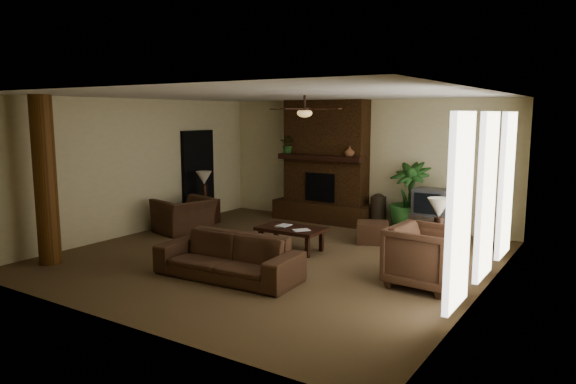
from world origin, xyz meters
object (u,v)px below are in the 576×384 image
Objects in this scene: sofa at (228,250)px; floor_plant at (409,214)px; armchair_left at (184,210)px; lamp_right at (439,211)px; lamp_left at (204,180)px; armchair_right at (426,254)px; side_table_right at (434,257)px; floor_vase at (378,209)px; side_table_left at (205,211)px; log_column at (45,181)px; ottoman at (373,232)px; tv_stand at (429,227)px; coffee_table at (291,231)px.

sofa is 1.51× the size of floor_plant.
armchair_left is 1.70× the size of lamp_right.
lamp_left is 5.71m from lamp_right.
armchair_right is at bearing -85.34° from lamp_right.
lamp_left reaches higher than armchair_left.
armchair_left is 5.37m from side_table_right.
armchair_right is (5.45, -0.72, 0.01)m from armchair_left.
floor_vase is at bearing 80.41° from sofa.
side_table_left is at bearing 170.29° from side_table_right.
armchair_right is at bearing 21.32° from sofa.
floor_plant reaches higher than floor_vase.
log_column is 4.31× the size of lamp_left.
lamp_right is (2.61, 1.96, 0.56)m from sofa.
log_column is 5.09× the size of side_table_left.
sofa reaches higher than floor_vase.
armchair_left is (-2.78, 1.94, 0.04)m from sofa.
log_column is 1.87× the size of floor_plant.
log_column is 4.31× the size of lamp_right.
floor_plant is (-1.42, 3.19, -0.07)m from armchair_right.
ottoman is 1.20m from floor_plant.
tv_stand is 1.55× the size of side_table_left.
side_table_right is (1.64, -1.37, 0.08)m from ottoman.
armchair_left reaches higher than floor_vase.
armchair_right is 1.65× the size of ottoman.
coffee_table is at bearing -179.79° from side_table_right.
lamp_right reaches higher than armchair_left.
side_table_right is (2.08, -2.64, -0.16)m from floor_vase.
coffee_table reaches higher than ottoman.
armchair_left is at bearing 85.35° from log_column.
armchair_right is at bearing -16.12° from side_table_left.
lamp_right is (2.10, -2.58, 0.57)m from floor_vase.
floor_plant is (0.31, 1.14, 0.22)m from ottoman.
side_table_left is (-3.02, 2.86, -0.17)m from sofa.
coffee_table is (2.71, -0.05, -0.11)m from armchair_left.
armchair_right is 0.90m from lamp_right.
ottoman is 4.07m from lamp_left.
lamp_left is (-0.24, 0.91, 0.52)m from armchair_left.
armchair_right is 1.80× the size of side_table_right.
coffee_table is 1.41× the size of tv_stand.
floor_plant reaches higher than side_table_right.
log_column is 6.65m from floor_vase.
side_table_left is 0.73m from lamp_left.
armchair_right is at bearing -49.88° from ottoman.
side_table_left is 5.69m from side_table_right.
log_column is 5.09× the size of side_table_right.
floor_plant is (1.32, 2.52, 0.05)m from coffee_table.
armchair_left reaches higher than floor_plant.
log_column is at bearing -89.93° from side_table_left.
side_table_right is (5.61, -0.96, 0.00)m from side_table_left.
coffee_table is 2.18× the size of side_table_left.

